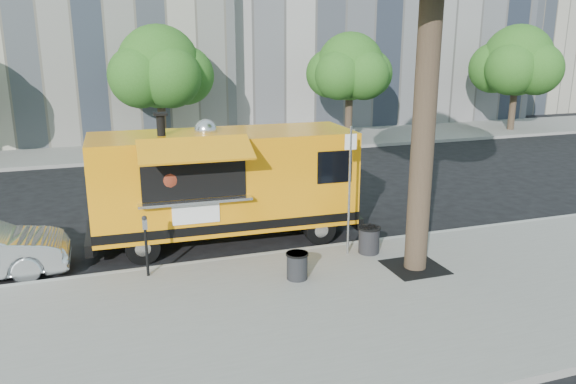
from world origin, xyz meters
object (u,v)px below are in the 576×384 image
object	(u,v)px
food_truck	(224,182)
parking_meter	(146,239)
sign_post	(349,183)
far_tree_c	(350,67)
far_tree_b	(159,67)
trash_bin_left	(297,265)
trash_bin_right	(369,239)
far_tree_d	(517,60)

from	to	relation	value
food_truck	parking_meter	bearing A→B (deg)	-135.70
sign_post	parking_meter	distance (m)	4.64
far_tree_c	food_truck	distance (m)	14.96
parking_meter	food_truck	bearing A→B (deg)	42.44
far_tree_b	trash_bin_left	size ratio (longest dim) A/B	9.64
sign_post	food_truck	world-z (taller)	food_truck
trash_bin_left	trash_bin_right	size ratio (longest dim) A/B	0.90
far_tree_d	trash_bin_right	world-z (taller)	far_tree_d
far_tree_c	food_truck	world-z (taller)	far_tree_c
sign_post	food_truck	bearing A→B (deg)	139.10
far_tree_d	food_truck	distance (m)	22.52
sign_post	food_truck	distance (m)	3.25
parking_meter	food_truck	size ratio (longest dim) A/B	0.20
far_tree_c	sign_post	distance (m)	15.48
far_tree_c	far_tree_d	distance (m)	10.00
far_tree_b	far_tree_c	xyz separation A→B (m)	(9.00, -0.30, -0.12)
far_tree_c	sign_post	bearing A→B (deg)	-114.81
far_tree_b	food_truck	xyz separation A→B (m)	(0.10, -12.13, -2.27)
food_truck	trash_bin_right	distance (m)	3.85
far_tree_b	trash_bin_right	bearing A→B (deg)	-78.06
far_tree_c	trash_bin_right	xyz separation A→B (m)	(-5.96, -14.07, -3.23)
far_tree_b	trash_bin_left	bearing A→B (deg)	-86.45
far_tree_b	parking_meter	size ratio (longest dim) A/B	4.12
food_truck	far_tree_c	bearing A→B (deg)	54.91
food_truck	trash_bin_left	xyz separation A→B (m)	(0.84, -3.09, -1.10)
far_tree_c	trash_bin_right	size ratio (longest dim) A/B	8.22
far_tree_d	food_truck	bearing A→B (deg)	-147.52
parking_meter	trash_bin_left	bearing A→B (deg)	-21.64
far_tree_b	parking_meter	xyz separation A→B (m)	(-2.00, -14.05, -2.85)
far_tree_b	sign_post	xyz separation A→B (m)	(2.55, -14.25, -1.98)
sign_post	trash_bin_left	distance (m)	2.34
far_tree_b	far_tree_c	world-z (taller)	far_tree_b
far_tree_c	parking_meter	bearing A→B (deg)	-128.66
trash_bin_left	far_tree_d	bearing A→B (deg)	39.94
far_tree_d	sign_post	xyz separation A→B (m)	(-16.45, -14.15, -2.04)
far_tree_d	trash_bin_right	size ratio (longest dim) A/B	8.91
far_tree_d	parking_meter	size ratio (longest dim) A/B	4.23
far_tree_c	parking_meter	xyz separation A→B (m)	(-11.00, -13.75, -2.74)
far_tree_b	far_tree_d	size ratio (longest dim) A/B	0.97
far_tree_d	trash_bin_left	bearing A→B (deg)	-140.06
far_tree_c	trash_bin_left	bearing A→B (deg)	-118.37
far_tree_b	sign_post	bearing A→B (deg)	-79.85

